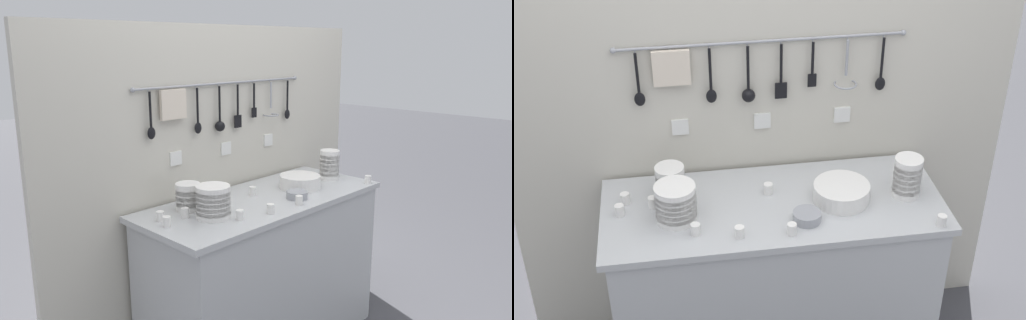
# 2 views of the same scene
# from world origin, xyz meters

# --- Properties ---
(counter) EXTENTS (1.39, 0.57, 0.87)m
(counter) POSITION_xyz_m (0.00, 0.00, 0.43)
(counter) COLOR #B7BABC
(counter) RESTS_ON ground
(back_wall) EXTENTS (2.19, 0.11, 1.76)m
(back_wall) POSITION_xyz_m (-0.00, 0.32, 0.88)
(back_wall) COLOR beige
(back_wall) RESTS_ON ground
(bowl_stack_tall_left) EXTENTS (0.16, 0.16, 0.16)m
(bowl_stack_tall_left) POSITION_xyz_m (-0.39, -0.04, 0.94)
(bowl_stack_tall_left) COLOR white
(bowl_stack_tall_left) RESTS_ON counter
(bowl_stack_nested_right) EXTENTS (0.11, 0.11, 0.18)m
(bowl_stack_nested_right) POSITION_xyz_m (0.55, -0.02, 0.95)
(bowl_stack_nested_right) COLOR white
(bowl_stack_nested_right) RESTS_ON counter
(bowl_stack_back_corner) EXTENTS (0.12, 0.12, 0.14)m
(bowl_stack_back_corner) POSITION_xyz_m (-0.41, 0.13, 0.93)
(bowl_stack_back_corner) COLOR white
(bowl_stack_back_corner) RESTS_ON counter
(plate_stack) EXTENTS (0.23, 0.23, 0.07)m
(plate_stack) POSITION_xyz_m (0.28, -0.02, 0.90)
(plate_stack) COLOR white
(plate_stack) RESTS_ON counter
(steel_mixing_bowl) EXTENTS (0.11, 0.11, 0.04)m
(steel_mixing_bowl) POSITION_xyz_m (0.11, -0.13, 0.89)
(steel_mixing_bowl) COLOR #93969E
(steel_mixing_bowl) RESTS_ON counter
(cup_mid_row) EXTENTS (0.04, 0.04, 0.05)m
(cup_mid_row) POSITION_xyz_m (-0.01, 0.08, 0.89)
(cup_mid_row) COLOR white
(cup_mid_row) RESTS_ON counter
(cup_back_left) EXTENTS (0.04, 0.04, 0.05)m
(cup_back_left) POSITION_xyz_m (0.04, -0.21, 0.89)
(cup_back_left) COLOR white
(cup_back_left) RESTS_ON counter
(cup_beside_plates) EXTENTS (0.04, 0.04, 0.05)m
(cup_beside_plates) POSITION_xyz_m (0.62, -0.25, 0.89)
(cup_beside_plates) COLOR white
(cup_beside_plates) RESTS_ON counter
(cup_centre) EXTENTS (0.04, 0.04, 0.05)m
(cup_centre) POSITION_xyz_m (-0.59, 0.10, 0.89)
(cup_centre) COLOR white
(cup_centre) RESTS_ON counter
(cup_edge_far) EXTENTS (0.04, 0.04, 0.05)m
(cup_edge_far) POSITION_xyz_m (-0.16, -0.19, 0.89)
(cup_edge_far) COLOR white
(cup_edge_far) RESTS_ON counter
(cup_by_caddy) EXTENTS (0.04, 0.04, 0.05)m
(cup_by_caddy) POSITION_xyz_m (-0.61, 0.02, 0.89)
(cup_by_caddy) COLOR white
(cup_by_caddy) RESTS_ON counter
(cup_back_right) EXTENTS (0.04, 0.04, 0.05)m
(cup_back_right) POSITION_xyz_m (-0.32, -0.15, 0.89)
(cup_back_right) COLOR white
(cup_back_right) RESTS_ON counter
(cup_edge_near) EXTENTS (0.04, 0.04, 0.05)m
(cup_edge_near) POSITION_xyz_m (-0.48, 0.05, 0.89)
(cup_edge_near) COLOR white
(cup_edge_near) RESTS_ON counter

